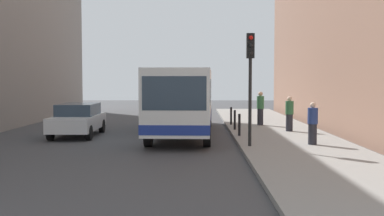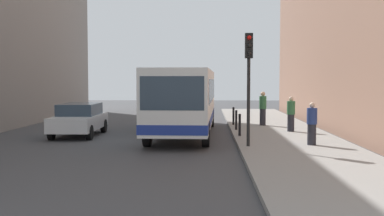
% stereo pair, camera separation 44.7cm
% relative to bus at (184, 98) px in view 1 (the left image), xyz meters
% --- Properties ---
extents(ground_plane, '(80.00, 80.00, 0.00)m').
position_rel_bus_xyz_m(ground_plane, '(-1.00, -2.44, -1.73)').
color(ground_plane, '#424244').
extents(sidewalk, '(4.40, 40.00, 0.15)m').
position_rel_bus_xyz_m(sidewalk, '(4.40, -2.44, -1.65)').
color(sidewalk, gray).
rests_on(sidewalk, ground).
extents(bus, '(2.88, 11.10, 3.00)m').
position_rel_bus_xyz_m(bus, '(0.00, 0.00, 0.00)').
color(bus, white).
rests_on(bus, ground).
extents(car_beside_bus, '(1.92, 4.43, 1.48)m').
position_rel_bus_xyz_m(car_beside_bus, '(-4.83, -0.57, -0.94)').
color(car_beside_bus, silver).
rests_on(car_beside_bus, ground).
extents(traffic_light, '(0.28, 0.33, 4.10)m').
position_rel_bus_xyz_m(traffic_light, '(2.55, -4.84, 1.28)').
color(traffic_light, black).
rests_on(traffic_light, sidewalk).
extents(bollard_near, '(0.11, 0.11, 0.95)m').
position_rel_bus_xyz_m(bollard_near, '(2.45, -1.62, -1.10)').
color(bollard_near, black).
rests_on(bollard_near, sidewalk).
extents(bollard_mid, '(0.11, 0.11, 0.95)m').
position_rel_bus_xyz_m(bollard_mid, '(2.45, 0.93, -1.10)').
color(bollard_mid, black).
rests_on(bollard_mid, sidewalk).
extents(bollard_far, '(0.11, 0.11, 0.95)m').
position_rel_bus_xyz_m(bollard_far, '(2.45, 3.47, -1.10)').
color(bollard_far, black).
rests_on(bollard_far, sidewalk).
extents(pedestrian_near_signal, '(0.38, 0.38, 1.59)m').
position_rel_bus_xyz_m(pedestrian_near_signal, '(4.94, -4.40, -0.79)').
color(pedestrian_near_signal, '#26262D').
rests_on(pedestrian_near_signal, sidewalk).
extents(pedestrian_mid_sidewalk, '(0.38, 0.38, 1.64)m').
position_rel_bus_xyz_m(pedestrian_mid_sidewalk, '(4.97, 0.23, -0.76)').
color(pedestrian_mid_sidewalk, '#26262D').
rests_on(pedestrian_mid_sidewalk, sidewalk).
extents(pedestrian_far_sidewalk, '(0.38, 0.38, 1.80)m').
position_rel_bus_xyz_m(pedestrian_far_sidewalk, '(4.00, 3.24, -0.67)').
color(pedestrian_far_sidewalk, '#26262D').
rests_on(pedestrian_far_sidewalk, sidewalk).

